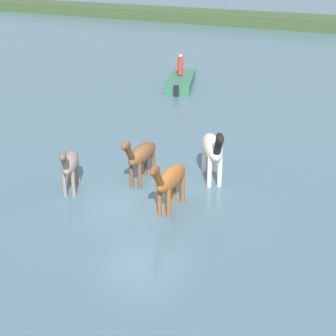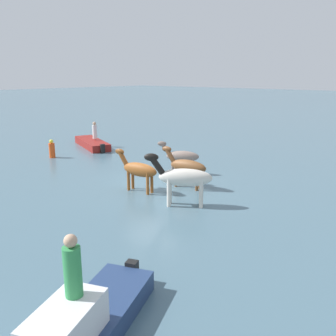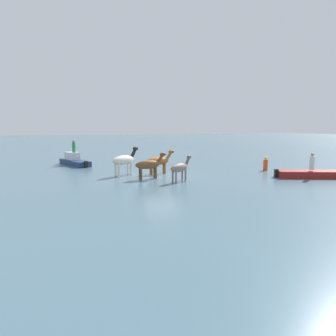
{
  "view_description": "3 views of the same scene",
  "coord_description": "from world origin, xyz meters",
  "px_view_note": "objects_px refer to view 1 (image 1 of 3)",
  "views": [
    {
      "loc": [
        7.82,
        -12.06,
        7.06
      ],
      "look_at": [
        0.73,
        0.43,
        1.11
      ],
      "focal_mm": 54.88,
      "sensor_mm": 36.0,
      "label": 1
    },
    {
      "loc": [
        11.84,
        10.95,
        5.04
      ],
      "look_at": [
        -0.36,
        0.45,
        0.86
      ],
      "focal_mm": 38.78,
      "sensor_mm": 36.0,
      "label": 2
    },
    {
      "loc": [
        -19.69,
        6.37,
        3.6
      ],
      "look_at": [
        -0.4,
        -0.28,
        0.64
      ],
      "focal_mm": 30.78,
      "sensor_mm": 36.0,
      "label": 3
    }
  ],
  "objects_px": {
    "person_boatman_standing": "(180,65)",
    "horse_gray_outer": "(213,148)",
    "boat_launch_far": "(181,82)",
    "horse_dark_mare": "(70,163)",
    "horse_pinto_flank": "(141,155)",
    "horse_chestnut_trailing": "(170,179)"
  },
  "relations": [
    {
      "from": "person_boatman_standing",
      "to": "horse_gray_outer",
      "type": "bearing_deg",
      "value": -57.32
    },
    {
      "from": "person_boatman_standing",
      "to": "boat_launch_far",
      "type": "bearing_deg",
      "value": -55.92
    },
    {
      "from": "boat_launch_far",
      "to": "person_boatman_standing",
      "type": "height_order",
      "value": "person_boatman_standing"
    },
    {
      "from": "horse_dark_mare",
      "to": "horse_pinto_flank",
      "type": "bearing_deg",
      "value": 103.59
    },
    {
      "from": "horse_dark_mare",
      "to": "horse_chestnut_trailing",
      "type": "xyz_separation_m",
      "value": [
        3.47,
        0.38,
        0.06
      ]
    },
    {
      "from": "horse_dark_mare",
      "to": "person_boatman_standing",
      "type": "xyz_separation_m",
      "value": [
        -3.98,
        14.85,
        0.22
      ]
    },
    {
      "from": "horse_chestnut_trailing",
      "to": "horse_gray_outer",
      "type": "relative_size",
      "value": 0.95
    },
    {
      "from": "horse_gray_outer",
      "to": "person_boatman_standing",
      "type": "xyz_separation_m",
      "value": [
        -7.6,
        11.85,
        0.0
      ]
    },
    {
      "from": "horse_dark_mare",
      "to": "horse_gray_outer",
      "type": "relative_size",
      "value": 0.83
    },
    {
      "from": "person_boatman_standing",
      "to": "horse_chestnut_trailing",
      "type": "bearing_deg",
      "value": -62.75
    },
    {
      "from": "horse_chestnut_trailing",
      "to": "person_boatman_standing",
      "type": "relative_size",
      "value": 1.95
    },
    {
      "from": "horse_chestnut_trailing",
      "to": "horse_pinto_flank",
      "type": "distance_m",
      "value": 2.2
    },
    {
      "from": "horse_chestnut_trailing",
      "to": "horse_pinto_flank",
      "type": "height_order",
      "value": "horse_pinto_flank"
    },
    {
      "from": "boat_launch_far",
      "to": "person_boatman_standing",
      "type": "bearing_deg",
      "value": 11.36
    },
    {
      "from": "horse_gray_outer",
      "to": "boat_launch_far",
      "type": "relative_size",
      "value": 0.48
    },
    {
      "from": "horse_dark_mare",
      "to": "boat_launch_far",
      "type": "xyz_separation_m",
      "value": [
        -3.8,
        14.58,
        -0.76
      ]
    },
    {
      "from": "boat_launch_far",
      "to": "person_boatman_standing",
      "type": "distance_m",
      "value": 1.02
    },
    {
      "from": "horse_chestnut_trailing",
      "to": "horse_gray_outer",
      "type": "bearing_deg",
      "value": 170.78
    },
    {
      "from": "horse_gray_outer",
      "to": "horse_pinto_flank",
      "type": "relative_size",
      "value": 1.05
    },
    {
      "from": "horse_pinto_flank",
      "to": "person_boatman_standing",
      "type": "bearing_deg",
      "value": -164.27
    },
    {
      "from": "horse_dark_mare",
      "to": "horse_gray_outer",
      "type": "distance_m",
      "value": 4.7
    },
    {
      "from": "horse_gray_outer",
      "to": "horse_pinto_flank",
      "type": "height_order",
      "value": "horse_gray_outer"
    }
  ]
}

